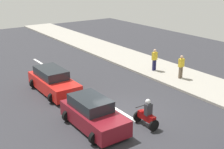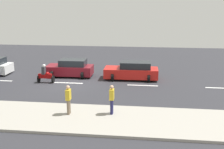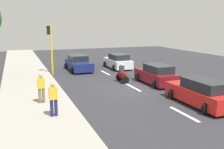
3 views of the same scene
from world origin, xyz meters
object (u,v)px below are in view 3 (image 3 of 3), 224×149
object	(u,v)px
car_maroon	(156,75)
car_red	(201,93)
car_dark_blue	(78,63)
car_white	(118,62)
traffic_light_corner	(50,42)
pedestrian_near_signal	(41,87)
motorcycle	(122,74)
pedestrian_by_tree	(53,98)

from	to	relation	value
car_maroon	car_red	bearing A→B (deg)	86.36
car_dark_blue	car_white	size ratio (longest dim) A/B	1.11
traffic_light_corner	pedestrian_near_signal	bearing A→B (deg)	78.64
car_maroon	motorcycle	xyz separation A→B (m)	(2.21, -1.50, -0.07)
pedestrian_near_signal	pedestrian_by_tree	world-z (taller)	same
car_red	motorcycle	bearing A→B (deg)	-74.99
car_white	pedestrian_near_signal	world-z (taller)	pedestrian_near_signal
pedestrian_near_signal	traffic_light_corner	bearing A→B (deg)	-101.36
motorcycle	pedestrian_by_tree	size ratio (longest dim) A/B	0.91
pedestrian_near_signal	traffic_light_corner	xyz separation A→B (m)	(-1.79, -8.91, 1.87)
car_maroon	car_red	size ratio (longest dim) A/B	0.89
car_white	pedestrian_by_tree	distance (m)	14.82
car_dark_blue	pedestrian_by_tree	xyz separation A→B (m)	(4.27, 12.54, 0.35)
car_white	traffic_light_corner	size ratio (longest dim) A/B	0.88
car_dark_blue	pedestrian_by_tree	bearing A→B (deg)	71.20
car_maroon	car_red	distance (m)	5.47
car_red	traffic_light_corner	distance (m)	13.99
car_maroon	motorcycle	size ratio (longest dim) A/B	2.63
car_maroon	car_white	bearing A→B (deg)	-89.25
car_white	car_red	size ratio (longest dim) A/B	0.88
car_maroon	pedestrian_by_tree	xyz separation A→B (m)	(8.47, 4.68, 0.35)
car_white	car_red	world-z (taller)	same
car_white	traffic_light_corner	bearing A→B (deg)	7.37
car_white	car_red	xyz separation A→B (m)	(0.25, 12.99, 0.00)
car_white	car_red	distance (m)	13.00
car_maroon	pedestrian_near_signal	size ratio (longest dim) A/B	2.38
motorcycle	traffic_light_corner	distance (m)	7.39
car_dark_blue	car_red	xyz separation A→B (m)	(-3.85, 13.31, -0.00)
car_dark_blue	car_red	bearing A→B (deg)	106.13
car_dark_blue	pedestrian_near_signal	xyz separation A→B (m)	(4.59, 10.12, 0.35)
car_white	traffic_light_corner	world-z (taller)	traffic_light_corner
car_dark_blue	motorcycle	bearing A→B (deg)	107.34
car_dark_blue	pedestrian_by_tree	distance (m)	13.25
car_red	pedestrian_by_tree	world-z (taller)	pedestrian_by_tree
car_dark_blue	motorcycle	size ratio (longest dim) A/B	2.89
pedestrian_by_tree	traffic_light_corner	bearing A→B (deg)	-97.38
car_white	motorcycle	distance (m)	6.40
car_red	car_white	bearing A→B (deg)	-91.10
motorcycle	car_white	bearing A→B (deg)	-109.28
car_red	pedestrian_by_tree	size ratio (longest dim) A/B	2.67
motorcycle	pedestrian_near_signal	world-z (taller)	pedestrian_near_signal
car_dark_blue	pedestrian_near_signal	distance (m)	11.12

